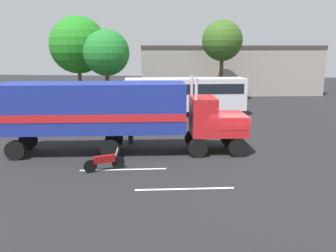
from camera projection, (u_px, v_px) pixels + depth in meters
ground_plane at (231, 154)px, 21.10m from camera, size 120.00×120.00×0.00m
lane_stripe_near at (123, 170)px, 18.32m from camera, size 4.36×0.94×0.01m
lane_stripe_mid at (185, 189)px, 15.79m from camera, size 4.36×0.91×0.01m
semi_truck at (113, 111)px, 20.75m from camera, size 14.38×4.94×4.50m
person_bystander at (131, 130)px, 23.22m from camera, size 0.36×0.47×1.63m
parked_bus at (185, 93)px, 33.04m from camera, size 11.29×4.70×3.40m
parked_car at (78, 113)px, 29.66m from camera, size 4.41×1.82×1.57m
motorcycle at (105, 161)px, 18.10m from camera, size 1.85×1.20×1.12m
tree_left at (106, 53)px, 36.93m from camera, size 4.75×4.75×8.02m
tree_center at (222, 41)px, 40.74m from camera, size 4.62×4.62×9.27m
tree_right at (78, 45)px, 41.95m from camera, size 6.67×6.67×9.81m
building_backdrop at (230, 68)px, 48.39m from camera, size 24.39×9.84×6.45m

